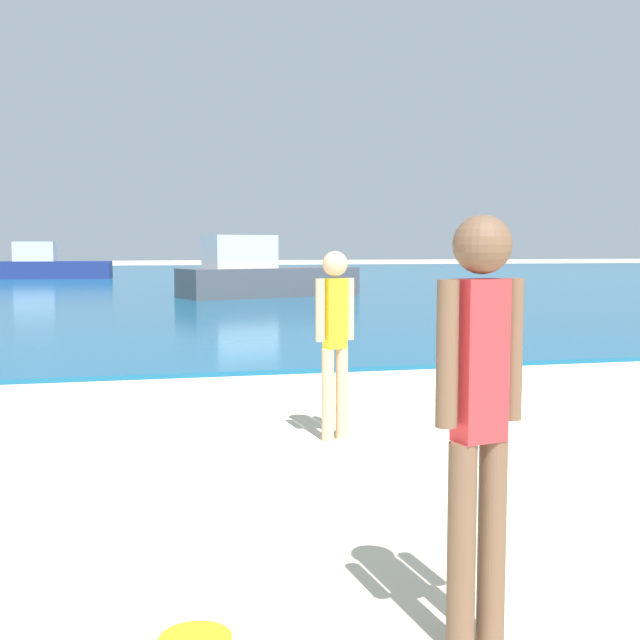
# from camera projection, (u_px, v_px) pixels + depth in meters

# --- Properties ---
(water) EXTENTS (160.00, 60.00, 0.06)m
(water) POSITION_uv_depth(u_px,v_px,m) (167.00, 279.00, 38.70)
(water) COLOR #14567F
(water) RESTS_ON ground
(person_standing) EXTENTS (0.37, 0.22, 1.66)m
(person_standing) POSITION_uv_depth(u_px,v_px,m) (479.00, 407.00, 2.98)
(person_standing) COLOR brown
(person_standing) RESTS_ON ground
(person_distant) EXTENTS (0.34, 0.20, 1.51)m
(person_distant) POSITION_uv_depth(u_px,v_px,m) (335.00, 333.00, 6.32)
(person_distant) COLOR #DDAD84
(person_distant) RESTS_ON ground
(boat_near) EXTENTS (5.71, 3.28, 1.85)m
(boat_near) POSITION_uv_depth(u_px,v_px,m) (263.00, 276.00, 24.08)
(boat_near) COLOR #4C4C51
(boat_near) RESTS_ON water
(boat_far) EXTENTS (5.30, 2.00, 1.77)m
(boat_far) POSITION_uv_depth(u_px,v_px,m) (51.00, 266.00, 38.33)
(boat_far) COLOR navy
(boat_far) RESTS_ON water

